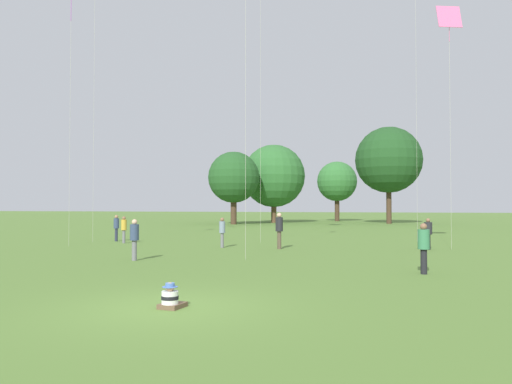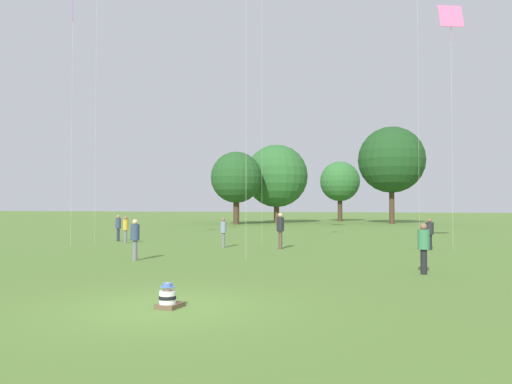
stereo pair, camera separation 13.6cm
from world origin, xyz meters
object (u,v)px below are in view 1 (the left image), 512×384
person_standing_0 (428,231)px  distant_tree_2 (389,160)px  person_standing_3 (134,236)px  distant_tree_1 (234,177)px  person_standing_1 (124,227)px  distant_tree_0 (274,176)px  seated_toddler (171,298)px  distant_tree_3 (337,182)px  kite_3 (71,4)px  person_standing_2 (116,226)px  person_standing_6 (279,227)px  person_standing_5 (222,230)px  person_standing_4 (424,244)px  kite_2 (449,22)px

person_standing_0 → distant_tree_2: distant_tree_2 is taller
person_standing_3 → distant_tree_1: size_ratio=0.20×
person_standing_1 → distant_tree_0: bearing=8.9°
seated_toddler → distant_tree_3: (-2.35, 59.85, 5.28)m
distant_tree_1 → distant_tree_3: size_ratio=1.02×
kite_3 → distant_tree_3: 47.91m
person_standing_0 → person_standing_1: size_ratio=1.00×
person_standing_2 → distant_tree_0: (2.15, 34.00, 4.94)m
person_standing_0 → distant_tree_0: distant_tree_0 is taller
person_standing_6 → distant_tree_1: 33.01m
person_standing_1 → person_standing_5: bearing=-91.7°
person_standing_3 → distant_tree_3: 52.02m
seated_toddler → person_standing_5: (-3.85, 14.77, 0.72)m
distant_tree_2 → person_standing_0: bearing=-87.1°
person_standing_2 → person_standing_4: bearing=41.7°
distant_tree_2 → person_standing_2: bearing=-115.2°
person_standing_5 → distant_tree_0: distant_tree_0 is taller
distant_tree_1 → kite_3: bearing=-88.9°
person_standing_6 → person_standing_3: bearing=-76.9°
person_standing_1 → person_standing_6: (9.52, -1.43, 0.16)m
person_standing_1 → kite_2: (17.88, 0.56, 10.53)m
person_standing_3 → person_standing_2: bearing=39.9°
person_standing_0 → person_standing_2: size_ratio=0.97×
person_standing_1 → person_standing_4: (15.93, -9.19, 0.03)m
person_standing_5 → distant_tree_0: size_ratio=0.16×
person_standing_0 → person_standing_5: 10.36m
kite_2 → person_standing_2: bearing=-157.1°
person_standing_4 → distant_tree_2: size_ratio=0.14×
kite_2 → distant_tree_1: (-20.32, 28.47, -6.04)m
person_standing_3 → distant_tree_1: distant_tree_1 is taller
seated_toddler → kite_3: bearing=139.2°
kite_3 → distant_tree_0: bearing=85.8°
distant_tree_1 → person_standing_3: bearing=-78.6°
person_standing_2 → person_standing_5: person_standing_2 is taller
person_standing_2 → distant_tree_0: size_ratio=0.16×
seated_toddler → person_standing_3: size_ratio=0.37×
person_standing_3 → distant_tree_3: size_ratio=0.20×
person_standing_2 → kite_3: (-0.61, -3.84, 12.25)m
person_standing_1 → person_standing_5: size_ratio=1.00×
person_standing_4 → distant_tree_0: size_ratio=0.17×
seated_toddler → distant_tree_1: size_ratio=0.07×
person_standing_6 → kite_3: 16.66m
person_standing_6 → distant_tree_2: 38.13m
person_standing_5 → kite_3: bearing=42.6°
person_standing_6 → kite_2: 13.47m
person_standing_0 → person_standing_5: person_standing_5 is taller
person_standing_2 → distant_tree_1: 28.12m
person_standing_5 → person_standing_6: size_ratio=0.86×
person_standing_0 → person_standing_2: (-17.99, 1.24, 0.05)m
person_standing_3 → person_standing_5: size_ratio=1.05×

